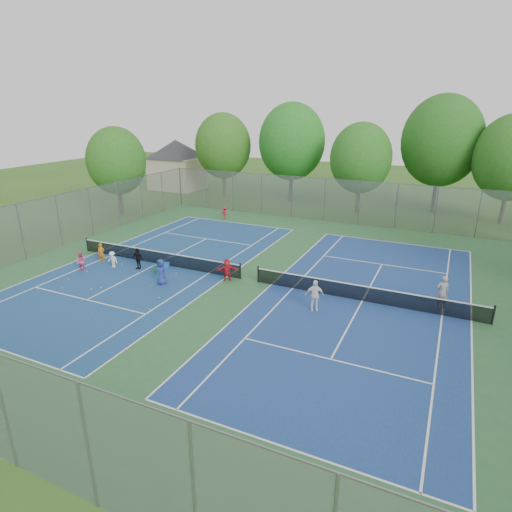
{
  "coord_description": "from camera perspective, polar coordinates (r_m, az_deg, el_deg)",
  "views": [
    {
      "loc": [
        10.78,
        -22.04,
        10.28
      ],
      "look_at": [
        0.0,
        1.0,
        1.3
      ],
      "focal_mm": 30.0,
      "sensor_mm": 36.0,
      "label": 1
    }
  ],
  "objects": [
    {
      "name": "tennis_ball_8",
      "position": [
        29.78,
        -15.61,
        -1.43
      ],
      "size": [
        0.07,
        0.07,
        0.07
      ],
      "primitive_type": "sphere",
      "color": "#F2F438",
      "rests_on": "ground"
    },
    {
      "name": "tennis_ball_7",
      "position": [
        27.91,
        -24.4,
        -3.93
      ],
      "size": [
        0.07,
        0.07,
        0.07
      ],
      "primitive_type": "sphere",
      "color": "#B6C92E",
      "rests_on": "ground"
    },
    {
      "name": "net_left",
      "position": [
        29.97,
        -13.04,
        -0.21
      ],
      "size": [
        12.87,
        0.1,
        0.91
      ],
      "primitive_type": "cube",
      "color": "black",
      "rests_on": "ground"
    },
    {
      "name": "student_c",
      "position": [
        30.09,
        -18.58,
        -0.45
      ],
      "size": [
        0.75,
        0.47,
        1.13
      ],
      "primitive_type": "imported",
      "rotation": [
        0.0,
        0.0,
        0.07
      ],
      "color": "white",
      "rests_on": "ground"
    },
    {
      "name": "instructor",
      "position": [
        24.82,
        23.58,
        -4.43
      ],
      "size": [
        0.78,
        0.65,
        1.84
      ],
      "primitive_type": "imported",
      "rotation": [
        0.0,
        0.0,
        3.5
      ],
      "color": "#939396",
      "rests_on": "ground"
    },
    {
      "name": "house",
      "position": [
        56.84,
        -10.59,
        13.0
      ],
      "size": [
        11.03,
        11.03,
        7.3
      ],
      "color": "#B7A88C",
      "rests_on": "ground"
    },
    {
      "name": "fence_north",
      "position": [
        40.4,
        9.13,
        7.37
      ],
      "size": [
        32.0,
        0.1,
        4.0
      ],
      "primitive_type": "cube",
      "color": "gray",
      "rests_on": "ground"
    },
    {
      "name": "student_f",
      "position": [
        26.36,
        -3.86,
        -1.88
      ],
      "size": [
        1.35,
        1.04,
        1.43
      ],
      "primitive_type": "imported",
      "rotation": [
        0.0,
        0.0,
        0.53
      ],
      "color": "red",
      "rests_on": "ground"
    },
    {
      "name": "court_right",
      "position": [
        24.6,
        13.99,
        -5.83
      ],
      "size": [
        10.97,
        23.77,
        0.01
      ],
      "primitive_type": "cube",
      "color": "navy",
      "rests_on": "court_pad"
    },
    {
      "name": "student_b",
      "position": [
        30.06,
        -22.29,
        -0.72
      ],
      "size": [
        0.75,
        0.64,
        1.34
      ],
      "primitive_type": "imported",
      "rotation": [
        0.0,
        0.0,
        0.24
      ],
      "color": "#DC5582",
      "rests_on": "ground"
    },
    {
      "name": "net_right",
      "position": [
        24.42,
        14.07,
        -4.9
      ],
      "size": [
        12.87,
        0.1,
        0.91
      ],
      "primitive_type": "cube",
      "color": "black",
      "rests_on": "ground"
    },
    {
      "name": "court_pad",
      "position": [
        26.6,
        -0.91,
        -3.28
      ],
      "size": [
        32.0,
        32.0,
        0.01
      ],
      "primitive_type": "cube",
      "color": "#2B5C33",
      "rests_on": "ground"
    },
    {
      "name": "student_d",
      "position": [
        29.33,
        -15.49,
        -0.31
      ],
      "size": [
        0.88,
        0.44,
        1.44
      ],
      "primitive_type": "imported",
      "rotation": [
        0.0,
        0.0,
        -0.1
      ],
      "color": "black",
      "rests_on": "ground"
    },
    {
      "name": "teen_court_b",
      "position": [
        22.76,
        7.81,
        -5.21
      ],
      "size": [
        1.08,
        0.77,
        1.71
      ],
      "primitive_type": "imported",
      "rotation": [
        0.0,
        0.0,
        0.39
      ],
      "color": "white",
      "rests_on": "ground"
    },
    {
      "name": "student_e",
      "position": [
        26.4,
        -12.55,
        -2.09
      ],
      "size": [
        0.79,
        0.52,
        1.6
      ],
      "primitive_type": "imported",
      "rotation": [
        0.0,
        0.0,
        -0.02
      ],
      "color": "navy",
      "rests_on": "ground"
    },
    {
      "name": "tree_nr",
      "position": [
        46.19,
        23.53,
        13.88
      ],
      "size": [
        7.6,
        7.6,
        11.42
      ],
      "color": "#443326",
      "rests_on": "ground"
    },
    {
      "name": "tennis_ball_1",
      "position": [
        28.03,
        -10.57,
        -2.34
      ],
      "size": [
        0.07,
        0.07,
        0.07
      ],
      "primitive_type": "sphere",
      "color": "#B2D932",
      "rests_on": "ground"
    },
    {
      "name": "tennis_ball_3",
      "position": [
        23.57,
        -14.06,
        -6.95
      ],
      "size": [
        0.07,
        0.07,
        0.07
      ],
      "primitive_type": "sphere",
      "color": "#C2E936",
      "rests_on": "ground"
    },
    {
      "name": "tennis_ball_9",
      "position": [
        29.98,
        -21.61,
        -1.97
      ],
      "size": [
        0.07,
        0.07,
        0.07
      ],
      "primitive_type": "sphere",
      "color": "#D0DD33",
      "rests_on": "ground"
    },
    {
      "name": "tree_side_w",
      "position": [
        44.03,
        -18.12,
        11.94
      ],
      "size": [
        5.6,
        5.6,
        8.47
      ],
      "color": "#443326",
      "rests_on": "ground"
    },
    {
      "name": "tree_nw",
      "position": [
        50.72,
        -4.41,
        14.43
      ],
      "size": [
        6.4,
        6.4,
        9.58
      ],
      "color": "#443326",
      "rests_on": "ground"
    },
    {
      "name": "ball_hopper",
      "position": [
        28.28,
        -13.04,
        -1.73
      ],
      "size": [
        0.39,
        0.39,
        0.61
      ],
      "primitive_type": "cube",
      "rotation": [
        0.0,
        0.0,
        -0.3
      ],
      "color": "#24873A",
      "rests_on": "ground"
    },
    {
      "name": "tree_nl",
      "position": [
        48.21,
        4.79,
        14.93
      ],
      "size": [
        7.2,
        7.2,
        10.69
      ],
      "color": "#443326",
      "rests_on": "ground"
    },
    {
      "name": "fence_south",
      "position": [
        14.87,
        -30.52,
        -17.47
      ],
      "size": [
        32.0,
        0.1,
        4.0
      ],
      "primitive_type": "cube",
      "color": "gray",
      "rests_on": "ground"
    },
    {
      "name": "court_left",
      "position": [
        30.12,
        -12.98,
        -1.0
      ],
      "size": [
        10.97,
        23.77,
        0.01
      ],
      "primitive_type": "cube",
      "color": "navy",
      "rests_on": "court_pad"
    },
    {
      "name": "student_a",
      "position": [
        31.27,
        -19.93,
        0.37
      ],
      "size": [
        0.59,
        0.49,
        1.37
      ],
      "primitive_type": "imported",
      "rotation": [
        0.0,
        0.0,
        0.38
      ],
      "color": "#C36B12",
      "rests_on": "ground"
    },
    {
      "name": "tree_nc",
      "position": [
        44.2,
        13.8,
        12.56
      ],
      "size": [
        6.0,
        6.0,
        8.85
      ],
      "color": "#443326",
      "rests_on": "ground"
    },
    {
      "name": "tennis_ball_5",
      "position": [
        24.79,
        -12.82,
        -5.48
      ],
      "size": [
        0.07,
        0.07,
        0.07
      ],
      "primitive_type": "sphere",
      "color": "#BED431",
      "rests_on": "ground"
    },
    {
      "name": "fence_west",
      "position": [
        35.66,
        -24.8,
        4.21
      ],
      "size": [
        0.1,
        32.0,
        4.0
      ],
      "primitive_type": "cube",
      "rotation": [
        0.0,
        0.0,
        1.57
      ],
      "color": "gray",
      "rests_on": "ground"
    },
    {
      "name": "tennis_ball_6",
      "position": [
        26.39,
        -13.85,
        -4.0
      ],
      "size": [
        0.07,
        0.07,
        0.07
      ],
      "primitive_type": "sphere",
      "color": "gold",
      "rests_on": "ground"
    },
    {
      "name": "tennis_ball_4",
      "position": [
        30.55,
        -17.42,
        -1.08
      ],
      "size": [
        0.07,
        0.07,
        0.07
      ],
      "primitive_type": "sphere",
      "color": "gold",
      "rests_on": "ground"
    },
    {
      "name": "tennis_ball_2",
      "position": [
        27.09,
        -19.97,
        -4.02
      ],
      "size": [
        0.07,
        0.07,
        0.07
      ],
      "primitive_type": "sphere",
      "color": "#A8CA2F",
      "rests_on": "ground"
    },
    {
      "name": "ball_crate",
      "position": [
        29.3,
        -11.87,
        -1.19
      ],
      "size": [
        0.51,
        0.51,
        0.33
      ],
      "primitive_type": "cube",
      "rotation": [
        0.0,
        0.0,
        0.42
      ],
      "color": "blue",
      "rests_on": "ground"
    },
    {
      "name": "tennis_ball_11",
      "position": [
        31.71,
        -19.61,
        -0.58
      ],
      "size": [
        0.07,
        0.07,
        0.07
      ],
      "primitive_type": "sphere",
      "color": "#C1E836",
      "rests_on": "ground"
    },
    {
      "name": "ground",
      "position": [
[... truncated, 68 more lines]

